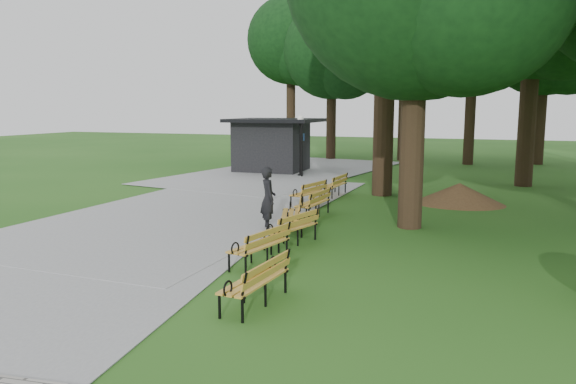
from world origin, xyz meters
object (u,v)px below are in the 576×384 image
(bench_0, at_px, (254,281))
(bench_3, at_px, (291,215))
(lamp_post, at_px, (300,133))
(kiosk, at_px, (271,145))
(lawn_tree_4, at_px, (535,0))
(bench_6, at_px, (334,185))
(person, at_px, (268,199))
(bench_1, at_px, (259,245))
(bench_2, at_px, (291,228))
(bench_4, at_px, (313,203))
(bench_5, at_px, (308,193))
(dirt_mound, at_px, (459,193))

(bench_0, xyz_separation_m, bench_3, (-1.42, 5.98, 0.00))
(lamp_post, bearing_deg, bench_0, -74.12)
(lamp_post, relative_size, bench_0, 1.63)
(kiosk, distance_m, lawn_tree_4, 14.39)
(lamp_post, distance_m, bench_6, 6.65)
(person, xyz_separation_m, bench_1, (1.13, -3.39, -0.47))
(lamp_post, height_order, bench_2, lamp_post)
(bench_0, height_order, bench_4, same)
(bench_1, distance_m, bench_3, 3.62)
(person, distance_m, bench_0, 6.15)
(bench_0, distance_m, bench_2, 4.40)
(bench_1, bearing_deg, person, -149.49)
(bench_5, bearing_deg, bench_1, 21.99)
(kiosk, bearing_deg, bench_3, -66.71)
(dirt_mound, height_order, bench_6, bench_6)
(kiosk, height_order, bench_6, kiosk)
(dirt_mound, bearing_deg, bench_1, -111.69)
(bench_4, relative_size, bench_6, 1.00)
(lamp_post, height_order, bench_4, lamp_post)
(bench_4, bearing_deg, bench_6, -168.78)
(bench_1, distance_m, bench_4, 5.68)
(person, height_order, bench_5, person)
(kiosk, distance_m, lamp_post, 2.87)
(person, xyz_separation_m, lawn_tree_4, (7.48, 12.11, 7.11))
(kiosk, height_order, bench_0, kiosk)
(kiosk, height_order, bench_2, kiosk)
(bench_3, relative_size, bench_5, 1.00)
(bench_0, xyz_separation_m, bench_4, (-1.40, 8.05, 0.00))
(bench_6, bearing_deg, dirt_mound, 92.51)
(bench_4, bearing_deg, bench_2, 14.13)
(bench_0, xyz_separation_m, bench_2, (-0.84, 4.32, 0.00))
(bench_3, bearing_deg, lawn_tree_4, 132.91)
(kiosk, relative_size, bench_4, 2.42)
(bench_0, bearing_deg, bench_5, -162.22)
(bench_1, bearing_deg, bench_2, -170.10)
(dirt_mound, xyz_separation_m, bench_5, (-5.12, -2.09, 0.06))
(bench_6, bearing_deg, lawn_tree_4, 132.08)
(dirt_mound, relative_size, bench_4, 1.43)
(kiosk, xyz_separation_m, bench_2, (6.43, -15.08, -1.00))
(dirt_mound, distance_m, bench_3, 7.52)
(bench_0, bearing_deg, kiosk, -153.94)
(bench_0, bearing_deg, lawn_tree_4, 168.62)
(lamp_post, distance_m, dirt_mound, 9.97)
(kiosk, distance_m, bench_6, 9.07)
(lamp_post, xyz_separation_m, bench_2, (4.22, -13.43, -1.79))
(kiosk, relative_size, bench_5, 2.42)
(lamp_post, bearing_deg, bench_1, -74.90)
(bench_1, height_order, bench_5, same)
(bench_2, height_order, bench_4, same)
(kiosk, relative_size, bench_3, 2.42)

